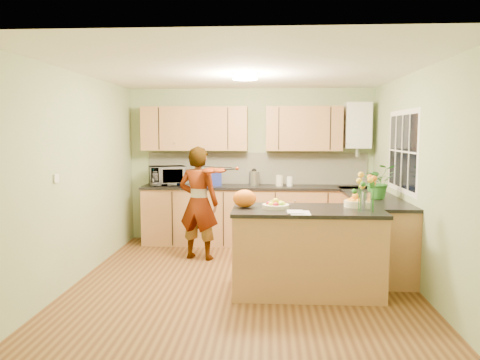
{
  "coord_description": "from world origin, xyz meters",
  "views": [
    {
      "loc": [
        0.29,
        -5.46,
        1.79
      ],
      "look_at": [
        -0.07,
        0.5,
        1.18
      ],
      "focal_mm": 35.0,
      "sensor_mm": 36.0,
      "label": 1
    }
  ],
  "objects": [
    {
      "name": "floor",
      "position": [
        0.0,
        0.0,
        0.0
      ],
      "size": [
        4.5,
        4.5,
        0.0
      ],
      "primitive_type": "plane",
      "color": "#522F17",
      "rests_on": "ground"
    },
    {
      "name": "ceiling",
      "position": [
        0.0,
        0.0,
        2.5
      ],
      "size": [
        4.0,
        4.5,
        0.02
      ],
      "primitive_type": "cube",
      "color": "white",
      "rests_on": "wall_back"
    },
    {
      "name": "wall_back",
      "position": [
        0.0,
        2.25,
        1.25
      ],
      "size": [
        4.0,
        0.02,
        2.5
      ],
      "primitive_type": "cube",
      "color": "#98AB7A",
      "rests_on": "floor"
    },
    {
      "name": "wall_front",
      "position": [
        0.0,
        -2.25,
        1.25
      ],
      "size": [
        4.0,
        0.02,
        2.5
      ],
      "primitive_type": "cube",
      "color": "#98AB7A",
      "rests_on": "floor"
    },
    {
      "name": "wall_left",
      "position": [
        -2.0,
        0.0,
        1.25
      ],
      "size": [
        0.02,
        4.5,
        2.5
      ],
      "primitive_type": "cube",
      "color": "#98AB7A",
      "rests_on": "floor"
    },
    {
      "name": "wall_right",
      "position": [
        2.0,
        0.0,
        1.25
      ],
      "size": [
        0.02,
        4.5,
        2.5
      ],
      "primitive_type": "cube",
      "color": "#98AB7A",
      "rests_on": "floor"
    },
    {
      "name": "back_counter",
      "position": [
        0.1,
        1.95,
        0.47
      ],
      "size": [
        3.64,
        0.62,
        0.94
      ],
      "color": "#A97343",
      "rests_on": "floor"
    },
    {
      "name": "right_counter",
      "position": [
        1.7,
        0.85,
        0.47
      ],
      "size": [
        0.62,
        2.24,
        0.94
      ],
      "color": "#A97343",
      "rests_on": "floor"
    },
    {
      "name": "splashback",
      "position": [
        0.1,
        2.23,
        1.2
      ],
      "size": [
        3.6,
        0.02,
        0.52
      ],
      "primitive_type": "cube",
      "color": "#EEE8CE",
      "rests_on": "back_counter"
    },
    {
      "name": "upper_cabinets",
      "position": [
        -0.18,
        2.08,
        1.85
      ],
      "size": [
        3.2,
        0.34,
        0.7
      ],
      "color": "#A97343",
      "rests_on": "wall_back"
    },
    {
      "name": "boiler",
      "position": [
        1.7,
        2.09,
        1.9
      ],
      "size": [
        0.4,
        0.3,
        0.86
      ],
      "color": "white",
      "rests_on": "wall_back"
    },
    {
      "name": "window_right",
      "position": [
        1.99,
        0.6,
        1.55
      ],
      "size": [
        0.01,
        1.3,
        1.05
      ],
      "color": "white",
      "rests_on": "wall_right"
    },
    {
      "name": "light_switch",
      "position": [
        -1.99,
        -0.6,
        1.3
      ],
      "size": [
        0.02,
        0.09,
        0.09
      ],
      "primitive_type": "cube",
      "color": "white",
      "rests_on": "wall_left"
    },
    {
      "name": "ceiling_lamp",
      "position": [
        0.0,
        0.3,
        2.46
      ],
      "size": [
        0.3,
        0.3,
        0.07
      ],
      "color": "#FFEABF",
      "rests_on": "ceiling"
    },
    {
      "name": "peninsula_island",
      "position": [
        0.72,
        -0.31,
        0.48
      ],
      "size": [
        1.66,
        0.85,
        0.95
      ],
      "color": "#A97343",
      "rests_on": "floor"
    },
    {
      "name": "fruit_dish",
      "position": [
        0.37,
        -0.31,
        0.99
      ],
      "size": [
        0.3,
        0.3,
        0.1
      ],
      "color": "beige",
      "rests_on": "peninsula_island"
    },
    {
      "name": "orange_bowl",
      "position": [
        1.27,
        -0.16,
        1.01
      ],
      "size": [
        0.25,
        0.25,
        0.15
      ],
      "color": "beige",
      "rests_on": "peninsula_island"
    },
    {
      "name": "flower_vase",
      "position": [
        1.32,
        -0.49,
        1.26
      ],
      "size": [
        0.26,
        0.26,
        0.47
      ],
      "rotation": [
        0.0,
        0.0,
        0.42
      ],
      "color": "silver",
      "rests_on": "peninsula_island"
    },
    {
      "name": "orange_bag",
      "position": [
        0.02,
        -0.26,
        1.05
      ],
      "size": [
        0.32,
        0.29,
        0.2
      ],
      "primitive_type": "ellipsoid",
      "rotation": [
        0.0,
        0.0,
        0.27
      ],
      "color": "orange",
      "rests_on": "peninsula_island"
    },
    {
      "name": "papers",
      "position": [
        0.62,
        -0.61,
        0.96
      ],
      "size": [
        0.21,
        0.28,
        0.01
      ],
      "primitive_type": "cube",
      "color": "white",
      "rests_on": "peninsula_island"
    },
    {
      "name": "violinist",
      "position": [
        -0.69,
        1.01,
        0.8
      ],
      "size": [
        0.66,
        0.52,
        1.6
      ],
      "primitive_type": "imported",
      "rotation": [
        0.0,
        0.0,
        2.87
      ],
      "color": "#E1AB8A",
      "rests_on": "floor"
    },
    {
      "name": "violin",
      "position": [
        -0.49,
        0.79,
        1.28
      ],
      "size": [
        0.67,
        0.58,
        0.17
      ],
      "primitive_type": null,
      "rotation": [
        0.17,
        0.0,
        -0.61
      ],
      "color": "#4C1604",
      "rests_on": "violinist"
    },
    {
      "name": "microwave",
      "position": [
        -1.34,
        1.96,
        1.09
      ],
      "size": [
        0.65,
        0.55,
        0.31
      ],
      "primitive_type": "imported",
      "rotation": [
        0.0,
        0.0,
        0.36
      ],
      "color": "white",
      "rests_on": "back_counter"
    },
    {
      "name": "blue_box",
      "position": [
        -0.6,
        1.99,
        1.05
      ],
      "size": [
        0.3,
        0.24,
        0.22
      ],
      "primitive_type": "cube",
      "rotation": [
        0.0,
        0.0,
        0.18
      ],
      "color": "navy",
      "rests_on": "back_counter"
    },
    {
      "name": "kettle",
      "position": [
        0.06,
        1.97,
        1.07
      ],
      "size": [
        0.17,
        0.17,
        0.32
      ],
      "rotation": [
        0.0,
        0.0,
        0.43
      ],
      "color": "#AFB0B4",
      "rests_on": "back_counter"
    },
    {
      "name": "jar_cream",
      "position": [
        0.47,
        1.95,
        1.03
      ],
      "size": [
        0.14,
        0.14,
        0.17
      ],
      "primitive_type": "cylinder",
      "rotation": [
        0.0,
        0.0,
        -0.27
      ],
      "color": "beige",
      "rests_on": "back_counter"
    },
    {
      "name": "jar_white",
      "position": [
        0.63,
        1.94,
        1.02
      ],
      "size": [
        0.12,
        0.12,
        0.15
      ],
      "primitive_type": "cylinder",
      "rotation": [
        0.0,
        0.0,
        -0.3
      ],
      "color": "white",
      "rests_on": "back_counter"
    },
    {
      "name": "potted_plant",
      "position": [
        1.7,
        0.58,
        1.16
      ],
      "size": [
        0.43,
        0.38,
        0.45
      ],
      "primitive_type": "imported",
      "rotation": [
        0.0,
        0.0,
        0.08
      ],
      "color": "#2A7125",
      "rests_on": "right_counter"
    }
  ]
}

